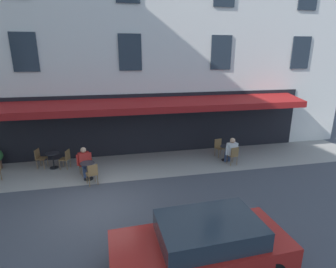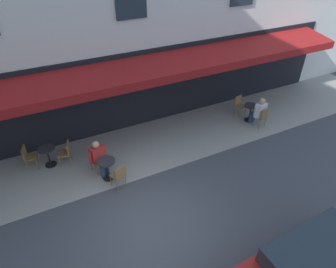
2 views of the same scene
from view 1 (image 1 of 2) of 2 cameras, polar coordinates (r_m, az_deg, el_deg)
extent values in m
plane|color=#42444C|center=(9.83, -14.76, -15.03)|extent=(70.00, 70.00, 0.00)
cube|color=gray|center=(13.09, 0.23, -6.15)|extent=(20.50, 3.20, 0.01)
cube|color=silver|center=(18.36, -1.66, 24.21)|extent=(20.00, 9.00, 15.00)
cube|color=black|center=(14.00, -2.13, 2.26)|extent=(16.00, 0.06, 3.20)
cube|color=maroon|center=(12.95, -1.55, 6.74)|extent=(15.00, 1.70, 0.36)
cube|color=maroon|center=(12.19, -0.83, 5.03)|extent=(15.00, 0.04, 0.28)
cube|color=#232D38|center=(16.88, 26.68, 15.37)|extent=(1.10, 0.06, 1.70)
cube|color=#232D38|center=(14.50, 11.40, 16.82)|extent=(1.10, 0.06, 1.70)
cube|color=#232D38|center=(13.39, -8.17, 17.02)|extent=(1.10, 0.06, 1.70)
cube|color=#232D38|center=(13.86, -28.53, 15.24)|extent=(1.10, 0.06, 1.70)
cylinder|color=olive|center=(13.23, -32.30, -7.58)|extent=(0.03, 0.03, 0.45)
cylinder|color=black|center=(11.92, -16.73, -9.23)|extent=(0.40, 0.40, 0.03)
cylinder|color=black|center=(11.78, -16.87, -7.71)|extent=(0.06, 0.06, 0.72)
cylinder|color=#2D2D33|center=(11.63, -17.02, -6.03)|extent=(0.60, 0.60, 0.03)
cylinder|color=olive|center=(11.54, -15.45, -8.85)|extent=(0.03, 0.03, 0.45)
cylinder|color=olive|center=(11.46, -17.08, -9.18)|extent=(0.03, 0.03, 0.45)
cylinder|color=olive|center=(11.24, -14.91, -9.50)|extent=(0.03, 0.03, 0.45)
cylinder|color=olive|center=(11.16, -16.58, -9.85)|extent=(0.03, 0.03, 0.45)
cube|color=olive|center=(11.25, -16.11, -8.22)|extent=(0.52, 0.52, 0.04)
cube|color=olive|center=(10.99, -15.92, -7.47)|extent=(0.39, 0.18, 0.42)
cylinder|color=olive|center=(12.14, -18.07, -7.78)|extent=(0.03, 0.03, 0.45)
cylinder|color=olive|center=(12.21, -16.51, -7.50)|extent=(0.03, 0.03, 0.45)
cylinder|color=olive|center=(12.44, -18.45, -7.20)|extent=(0.03, 0.03, 0.45)
cylinder|color=olive|center=(12.51, -16.93, -6.93)|extent=(0.03, 0.03, 0.45)
cube|color=olive|center=(12.23, -17.59, -6.30)|extent=(0.51, 0.51, 0.04)
cube|color=olive|center=(12.31, -17.89, -5.02)|extent=(0.39, 0.17, 0.42)
cylinder|color=black|center=(13.57, -23.31, -6.68)|extent=(0.40, 0.40, 0.03)
cylinder|color=black|center=(13.45, -23.48, -5.33)|extent=(0.06, 0.06, 0.72)
cylinder|color=#2D2D33|center=(13.32, -23.66, -3.83)|extent=(0.60, 0.60, 0.03)
cylinder|color=olive|center=(13.46, -21.65, -5.71)|extent=(0.03, 0.03, 0.45)
cylinder|color=olive|center=(13.18, -22.30, -6.26)|extent=(0.03, 0.03, 0.45)
cylinder|color=olive|center=(13.31, -20.33, -5.82)|extent=(0.03, 0.03, 0.45)
cylinder|color=olive|center=(13.03, -20.96, -6.37)|extent=(0.03, 0.03, 0.45)
cube|color=olive|center=(13.16, -21.42, -5.05)|extent=(0.50, 0.50, 0.04)
cube|color=olive|center=(13.00, -20.81, -4.16)|extent=(0.16, 0.39, 0.42)
cylinder|color=olive|center=(13.53, -25.17, -6.03)|extent=(0.03, 0.03, 0.45)
cylinder|color=olive|center=(13.81, -24.52, -5.50)|extent=(0.03, 0.03, 0.45)
cylinder|color=olive|center=(13.69, -26.43, -5.93)|extent=(0.03, 0.03, 0.45)
cylinder|color=olive|center=(13.97, -25.76, -5.42)|extent=(0.03, 0.03, 0.45)
cube|color=olive|center=(13.66, -25.60, -4.76)|extent=(0.49, 0.49, 0.04)
cube|color=olive|center=(13.68, -26.38, -3.82)|extent=(0.14, 0.40, 0.42)
cylinder|color=black|center=(13.67, 12.27, -5.49)|extent=(0.40, 0.40, 0.03)
cylinder|color=black|center=(13.55, 12.36, -4.13)|extent=(0.06, 0.06, 0.72)
cylinder|color=#2D2D33|center=(13.42, 12.46, -2.63)|extent=(0.60, 0.60, 0.03)
cylinder|color=olive|center=(13.39, 13.81, -5.10)|extent=(0.03, 0.03, 0.45)
cylinder|color=olive|center=(13.21, 12.59, -5.32)|extent=(0.03, 0.03, 0.45)
cylinder|color=olive|center=(13.13, 14.64, -5.59)|extent=(0.03, 0.03, 0.45)
cylinder|color=olive|center=(12.95, 13.40, -5.83)|extent=(0.03, 0.03, 0.45)
cube|color=olive|center=(13.08, 13.69, -4.46)|extent=(0.46, 0.46, 0.04)
cube|color=olive|center=(12.87, 14.20, -3.77)|extent=(0.40, 0.10, 0.42)
cylinder|color=olive|center=(13.79, 10.83, -4.26)|extent=(0.03, 0.03, 0.45)
cylinder|color=olive|center=(13.97, 11.99, -4.05)|extent=(0.03, 0.03, 0.45)
cylinder|color=olive|center=(14.05, 10.06, -3.82)|extent=(0.03, 0.03, 0.45)
cylinder|color=olive|center=(14.23, 11.21, -3.61)|extent=(0.03, 0.03, 0.45)
cube|color=olive|center=(13.93, 11.08, -2.99)|extent=(0.47, 0.47, 0.04)
cube|color=olive|center=(13.99, 10.72, -1.88)|extent=(0.40, 0.12, 0.42)
cylinder|color=navy|center=(13.52, 13.01, -4.78)|extent=(0.15, 0.15, 0.47)
cylinder|color=navy|center=(13.30, 13.47, -4.00)|extent=(0.21, 0.36, 0.16)
cylinder|color=navy|center=(13.42, 12.34, -4.90)|extent=(0.15, 0.15, 0.47)
cylinder|color=navy|center=(13.20, 12.80, -4.11)|extent=(0.21, 0.36, 0.16)
cube|color=silver|center=(13.02, 13.63, -3.11)|extent=(0.51, 0.34, 0.57)
sphere|color=tan|center=(12.89, 13.75, -1.38)|extent=(0.25, 0.25, 0.25)
cylinder|color=silver|center=(13.19, 14.66, -3.02)|extent=(0.10, 0.10, 0.51)
cylinder|color=silver|center=(12.88, 12.56, -3.35)|extent=(0.10, 0.10, 0.51)
cylinder|color=navy|center=(11.95, -17.44, -8.05)|extent=(0.15, 0.15, 0.47)
cylinder|color=navy|center=(12.00, -17.74, -6.65)|extent=(0.25, 0.36, 0.15)
cylinder|color=navy|center=(11.99, -16.61, -7.89)|extent=(0.15, 0.15, 0.47)
cylinder|color=navy|center=(12.04, -16.92, -6.50)|extent=(0.25, 0.36, 0.15)
cube|color=red|center=(12.06, -17.64, -5.10)|extent=(0.52, 0.40, 0.55)
sphere|color=tan|center=(11.93, -17.80, -3.31)|extent=(0.24, 0.24, 0.24)
cylinder|color=red|center=(12.02, -18.91, -5.39)|extent=(0.10, 0.10, 0.49)
cylinder|color=red|center=(12.13, -16.37, -4.95)|extent=(0.10, 0.10, 0.49)
cube|color=#A81E19|center=(7.01, 6.98, -23.34)|extent=(4.37, 1.96, 0.55)
cube|color=#232D38|center=(6.76, 8.82, -19.63)|extent=(2.47, 1.69, 0.48)
cylinder|color=black|center=(7.51, -6.80, -22.89)|extent=(0.60, 0.20, 0.60)
cylinder|color=black|center=(8.27, 14.77, -19.19)|extent=(0.60, 0.20, 0.60)
camera|label=2|loc=(4.65, -56.70, 34.77)|focal=31.26mm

